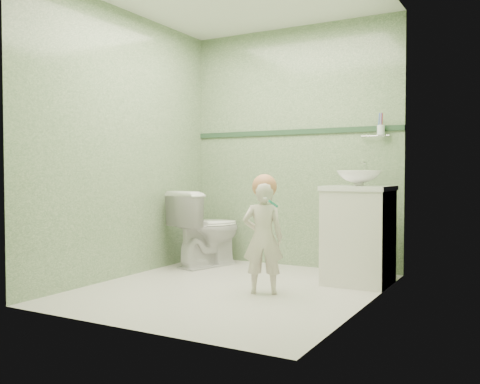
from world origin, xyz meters
The scene contains 12 objects.
ground centered at (0.00, 0.00, 0.00)m, with size 2.50×2.50×0.00m, color silver.
room_shell centered at (0.00, 0.00, 1.20)m, with size 2.50×2.54×2.40m.
trim_stripe centered at (0.00, 1.24, 1.35)m, with size 2.20×0.02×0.05m, color #29472F.
vanity centered at (0.84, 0.70, 0.40)m, with size 0.52×0.50×0.80m, color silver.
counter centered at (0.84, 0.70, 0.81)m, with size 0.54×0.52×0.04m, color white.
basin centered at (0.84, 0.70, 0.89)m, with size 0.37×0.37×0.13m, color white.
faucet centered at (0.84, 0.89, 0.97)m, with size 0.03×0.13×0.18m.
cup_holder centered at (0.89, 1.18, 1.33)m, with size 0.26×0.07×0.21m.
toilet centered at (-0.74, 0.80, 0.38)m, with size 0.43×0.75×0.76m, color white.
toddler centered at (0.30, -0.02, 0.43)m, with size 0.32×0.21×0.87m, color beige.
hair_cap centered at (0.30, 0.01, 0.83)m, with size 0.19×0.19×0.19m, color #C47C52.
teal_toothbrush centered at (0.42, -0.10, 0.71)m, with size 0.10×0.14×0.08m.
Camera 1 is at (2.11, -3.65, 0.93)m, focal length 39.33 mm.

